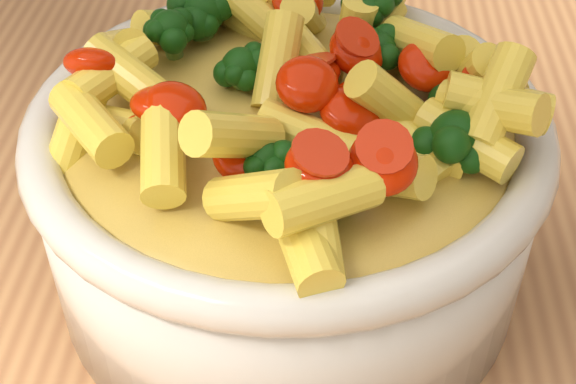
{
  "coord_description": "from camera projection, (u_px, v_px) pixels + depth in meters",
  "views": [
    {
      "loc": [
        0.03,
        -0.27,
        1.24
      ],
      "look_at": [
        0.01,
        0.05,
        0.96
      ],
      "focal_mm": 50.0,
      "sensor_mm": 36.0,
      "label": 1
    }
  ],
  "objects": [
    {
      "name": "serving_bowl",
      "position": [
        288.0,
        190.0,
        0.43
      ],
      "size": [
        0.26,
        0.26,
        0.11
      ],
      "color": "silver",
      "rests_on": "table"
    },
    {
      "name": "pasta_salad",
      "position": [
        288.0,
        79.0,
        0.38
      ],
      "size": [
        0.21,
        0.21,
        0.05
      ],
      "color": "#FFE450",
      "rests_on": "serving_bowl"
    }
  ]
}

